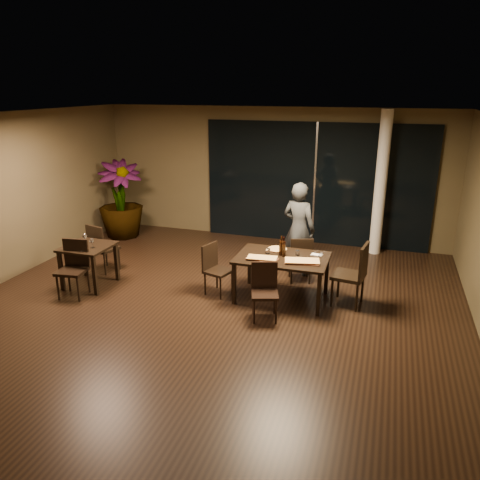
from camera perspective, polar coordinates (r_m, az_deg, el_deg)
name	(u,v)px	position (r m, az deg, el deg)	size (l,w,h in m)	color
ground	(209,310)	(7.60, -3.81, -8.57)	(8.00, 8.00, 0.00)	black
wall_back	(272,174)	(10.82, 3.95, 7.99)	(8.00, 0.10, 3.00)	#4B4028
ceiling	(204,116)	(6.79, -4.36, 14.80)	(8.00, 8.00, 0.04)	silver
window_panel	(315,184)	(10.57, 9.12, 6.73)	(5.00, 0.06, 2.70)	black
column	(381,184)	(10.12, 16.77, 6.55)	(0.24, 0.24, 3.00)	silver
main_table	(282,261)	(7.76, 5.16, -2.57)	(1.50, 1.00, 0.75)	black
side_table	(88,252)	(8.70, -18.04, -1.45)	(0.80, 0.80, 0.75)	black
chair_main_far	(301,257)	(8.50, 7.41, -2.11)	(0.50, 0.50, 0.87)	black
chair_main_near	(265,288)	(7.21, 3.01, -5.83)	(0.51, 0.51, 0.87)	black
chair_main_left	(215,266)	(8.02, -3.09, -3.21)	(0.51, 0.51, 0.88)	black
chair_main_right	(355,272)	(7.74, 13.80, -3.76)	(0.56, 0.56, 1.06)	black
chair_side_far	(101,246)	(9.28, -16.62, -0.68)	(0.54, 0.54, 0.95)	black
chair_side_near	(74,265)	(8.42, -19.59, -2.87)	(0.50, 0.50, 0.97)	black
diner	(299,229)	(8.79, 7.17, 1.34)	(0.60, 0.40, 1.77)	#2A2D2F
potted_plant	(121,199)	(11.30, -14.35, 4.81)	(0.98, 0.98, 1.80)	#25501A
pizza_board_left	(262,259)	(7.59, 2.71, -2.32)	(0.50, 0.25, 0.01)	#432415
pizza_board_right	(302,262)	(7.52, 7.58, -2.68)	(0.55, 0.27, 0.01)	#472616
oblong_pizza_left	(262,258)	(7.59, 2.71, -2.21)	(0.46, 0.21, 0.02)	maroon
oblong_pizza_right	(302,261)	(7.51, 7.59, -2.56)	(0.53, 0.25, 0.02)	maroon
round_pizza	(277,249)	(8.05, 4.56, -1.13)	(0.32, 0.32, 0.01)	#A71C12
bottle_a	(281,246)	(7.75, 5.06, -0.69)	(0.07, 0.07, 0.33)	black
bottle_b	(284,249)	(7.70, 5.38, -1.09)	(0.06, 0.06, 0.27)	black
bottle_c	(284,246)	(7.76, 5.33, -0.74)	(0.07, 0.07, 0.31)	black
tumbler_left	(268,251)	(7.86, 3.44, -1.33)	(0.07, 0.07, 0.09)	white
tumbler_right	(297,253)	(7.83, 7.02, -1.55)	(0.07, 0.07, 0.08)	white
napkin_near	(314,263)	(7.50, 8.96, -2.80)	(0.18, 0.10, 0.01)	silver
napkin_far	(317,255)	(7.87, 9.34, -1.80)	(0.18, 0.10, 0.01)	white
wine_glass_a	(85,239)	(8.75, -18.37, 0.13)	(0.08, 0.08, 0.18)	white
wine_glass_b	(92,243)	(8.50, -17.59, -0.37)	(0.07, 0.07, 0.16)	white
side_napkin	(81,250)	(8.46, -18.84, -1.12)	(0.18, 0.11, 0.01)	white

